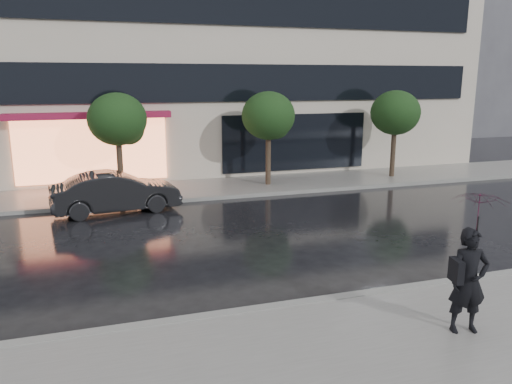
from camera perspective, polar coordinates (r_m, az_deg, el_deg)
name	(u,v)px	position (r m, az deg, el deg)	size (l,w,h in m)	color
ground	(287,288)	(11.17, 3.58, -10.87)	(120.00, 120.00, 0.00)	black
sidewalk_near	(361,364)	(8.54, 11.91, -18.69)	(60.00, 4.50, 0.12)	slate
sidewalk_far	(197,189)	(20.60, -6.76, 0.34)	(60.00, 3.50, 0.12)	slate
curb_near	(305,304)	(10.30, 5.64, -12.62)	(60.00, 0.25, 0.14)	gray
curb_far	(206,198)	(18.93, -5.74, -0.72)	(60.00, 0.25, 0.14)	gray
bg_building_right	(453,37)	(48.01, 21.59, 16.18)	(12.00, 12.00, 16.00)	#4C4C54
tree_mid_west	(119,121)	(19.63, -15.38, 7.81)	(2.20, 2.20, 3.99)	#33261C
tree_mid_east	(270,117)	(20.76, 1.56, 8.51)	(2.20, 2.20, 3.99)	#33261C
tree_far_east	(396,114)	(23.43, 15.72, 8.54)	(2.20, 2.20, 3.99)	#33261C
parked_car	(116,192)	(17.66, -15.71, -0.03)	(1.48, 4.26, 1.40)	black
pedestrian_with_umbrella	(474,247)	(9.33, 23.62, -5.77)	(1.07, 1.08, 2.52)	black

